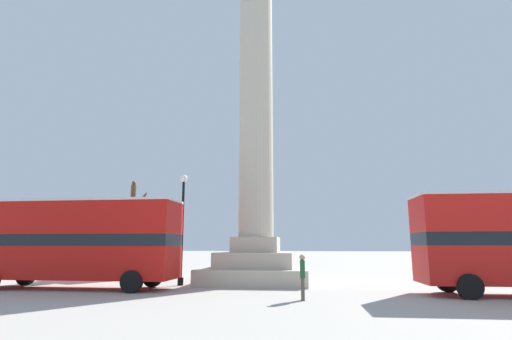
{
  "coord_description": "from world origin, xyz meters",
  "views": [
    {
      "loc": [
        2.95,
        -23.22,
        2.17
      ],
      "look_at": [
        0.0,
        0.0,
        6.51
      ],
      "focal_mm": 28.0,
      "sensor_mm": 36.0,
      "label": 1
    }
  ],
  "objects_px": {
    "bus_b": "(77,239)",
    "equestrian_statue": "(130,249)",
    "street_lamp": "(182,224)",
    "pedestrian_near_lamp": "(303,274)",
    "monument_column": "(256,130)"
  },
  "relations": [
    {
      "from": "bus_b",
      "to": "equestrian_statue",
      "type": "bearing_deg",
      "value": 92.94
    },
    {
      "from": "street_lamp",
      "to": "pedestrian_near_lamp",
      "type": "height_order",
      "value": "street_lamp"
    },
    {
      "from": "bus_b",
      "to": "pedestrian_near_lamp",
      "type": "relative_size",
      "value": 5.71
    },
    {
      "from": "equestrian_statue",
      "to": "pedestrian_near_lamp",
      "type": "height_order",
      "value": "equestrian_statue"
    },
    {
      "from": "monument_column",
      "to": "bus_b",
      "type": "height_order",
      "value": "monument_column"
    },
    {
      "from": "monument_column",
      "to": "street_lamp",
      "type": "relative_size",
      "value": 4.12
    },
    {
      "from": "bus_b",
      "to": "street_lamp",
      "type": "height_order",
      "value": "street_lamp"
    },
    {
      "from": "equestrian_statue",
      "to": "street_lamp",
      "type": "distance_m",
      "value": 7.1
    },
    {
      "from": "monument_column",
      "to": "equestrian_statue",
      "type": "height_order",
      "value": "monument_column"
    },
    {
      "from": "equestrian_statue",
      "to": "street_lamp",
      "type": "relative_size",
      "value": 1.08
    },
    {
      "from": "pedestrian_near_lamp",
      "to": "bus_b",
      "type": "bearing_deg",
      "value": 74.52
    },
    {
      "from": "equestrian_statue",
      "to": "bus_b",
      "type": "bearing_deg",
      "value": -59.32
    },
    {
      "from": "bus_b",
      "to": "street_lamp",
      "type": "bearing_deg",
      "value": 25.53
    },
    {
      "from": "monument_column",
      "to": "street_lamp",
      "type": "bearing_deg",
      "value": -151.78
    },
    {
      "from": "pedestrian_near_lamp",
      "to": "street_lamp",
      "type": "bearing_deg",
      "value": 50.9
    }
  ]
}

